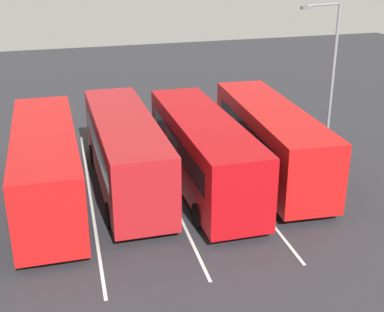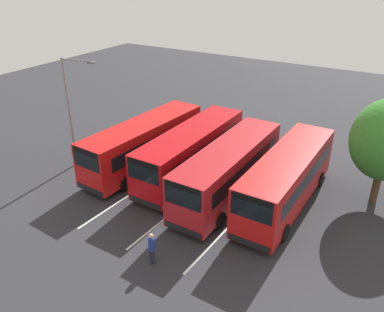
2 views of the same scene
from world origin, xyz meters
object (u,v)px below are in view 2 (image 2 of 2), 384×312
at_px(bus_center_right, 228,169).
at_px(bus_far_right, 287,178).
at_px(street_lamp, 72,106).
at_px(bus_center_left, 191,151).
at_px(pedestrian, 152,246).
at_px(bus_far_left, 144,143).

height_order(bus_center_right, bus_far_right, same).
distance_m(bus_far_right, street_lamp, 15.00).
bearing_deg(bus_center_right, bus_far_right, 103.66).
relative_size(bus_center_left, bus_far_right, 1.00).
bearing_deg(bus_far_right, bus_center_right, -76.20).
relative_size(pedestrian, street_lamp, 0.23).
relative_size(bus_far_right, pedestrian, 5.79).
bearing_deg(bus_far_right, bus_center_left, -91.27).
xyz_separation_m(bus_center_left, bus_center_right, (1.05, 3.32, 0.00)).
bearing_deg(bus_center_right, bus_far_left, -93.09).
bearing_deg(bus_center_left, bus_far_left, -79.92).
bearing_deg(bus_center_right, bus_center_left, -106.72).
distance_m(bus_center_left, bus_center_right, 3.48).
relative_size(bus_center_right, bus_far_right, 1.00).
bearing_deg(street_lamp, bus_center_right, -3.45).
distance_m(bus_far_left, pedestrian, 10.44).
bearing_deg(bus_center_right, street_lamp, -79.80).
xyz_separation_m(bus_far_right, street_lamp, (2.59, -14.54, 2.64)).
bearing_deg(street_lamp, bus_far_left, 15.70).
xyz_separation_m(bus_far_left, pedestrian, (8.09, 6.55, -0.76)).
bearing_deg(bus_far_left, bus_far_right, 95.91).
xyz_separation_m(bus_far_left, street_lamp, (2.29, -4.24, 2.64)).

